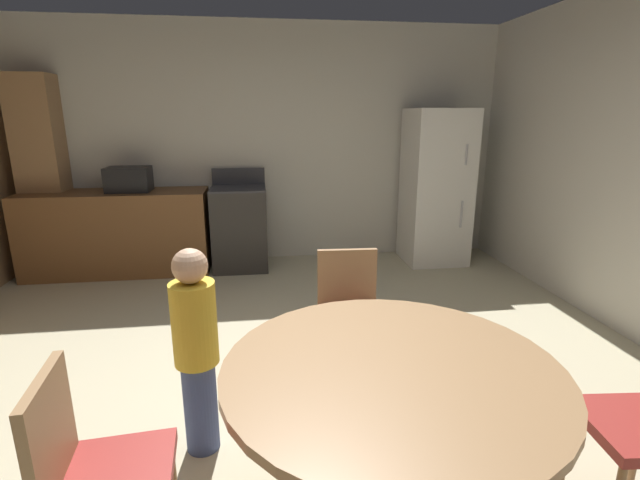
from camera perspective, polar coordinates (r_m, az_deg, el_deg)
The scene contains 11 objects.
ground_plane at distance 2.87m, azimuth -4.56°, elevation -20.89°, with size 14.00×14.00×0.00m, color beige.
wall_back at distance 5.51m, azimuth -6.83°, elevation 11.63°, with size 5.78×0.12×2.70m, color beige.
kitchen_counter at distance 5.47m, azimuth -23.76°, elevation 0.84°, with size 1.92×0.60×0.90m, color brown.
pantry_column at distance 5.78m, azimuth -31.04°, elevation 6.75°, with size 0.44×0.36×2.10m, color #9E754C.
oven_range at distance 5.25m, azimuth -9.92°, elevation 1.58°, with size 0.60×0.60×1.10m.
refrigerator at distance 5.51m, azimuth 14.18°, elevation 6.35°, with size 0.68×0.68×1.76m.
microwave at distance 5.32m, azimuth -22.65°, elevation 6.98°, with size 0.44×0.32×0.26m, color black.
dining_table at distance 1.93m, azimuth 8.73°, elevation -18.99°, with size 1.32×1.32×0.76m.
chair_north at distance 2.93m, azimuth 3.63°, elevation -8.73°, with size 0.42×0.42×0.87m.
chair_west at distance 1.96m, azimuth -26.41°, elevation -24.06°, with size 0.43×0.43×0.87m.
person_child at distance 2.41m, azimuth -15.11°, elevation -12.77°, with size 0.31×0.31×1.09m.
Camera 1 is at (-0.10, -2.32, 1.69)m, focal length 25.78 mm.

